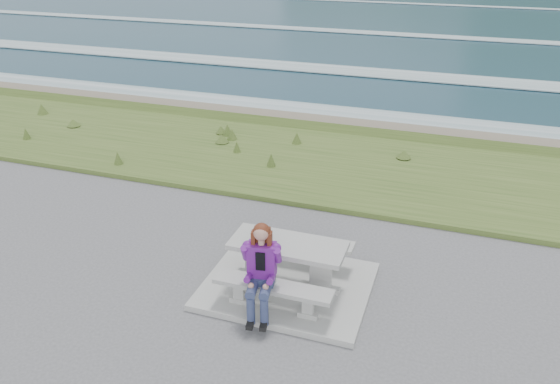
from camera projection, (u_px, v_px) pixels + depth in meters
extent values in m
cube|color=#979893|center=(288.00, 286.00, 8.76)|extent=(2.60, 2.10, 0.10)
cube|color=#979893|center=(256.00, 275.00, 8.88)|extent=(0.62, 0.12, 0.08)
cube|color=#979893|center=(256.00, 259.00, 8.75)|extent=(0.34, 0.09, 0.51)
cube|color=#979893|center=(255.00, 244.00, 8.62)|extent=(0.62, 0.12, 0.08)
cube|color=#979893|center=(320.00, 288.00, 8.56)|extent=(0.62, 0.12, 0.08)
cube|color=#979893|center=(321.00, 272.00, 8.43)|extent=(0.34, 0.09, 0.51)
cube|color=#979893|center=(322.00, 256.00, 8.30)|extent=(0.62, 0.12, 0.08)
cube|color=#979893|center=(288.00, 245.00, 8.43)|extent=(1.80, 0.75, 0.08)
cube|color=#979893|center=(240.00, 300.00, 8.28)|extent=(0.30, 0.12, 0.08)
cube|color=#979893|center=(239.00, 292.00, 8.22)|extent=(0.17, 0.09, 0.22)
cube|color=#979893|center=(239.00, 284.00, 8.15)|extent=(0.30, 0.12, 0.08)
cube|color=#979893|center=(308.00, 315.00, 7.97)|extent=(0.30, 0.12, 0.08)
cube|color=#979893|center=(308.00, 306.00, 7.90)|extent=(0.17, 0.09, 0.22)
cube|color=#979893|center=(308.00, 298.00, 7.84)|extent=(0.30, 0.12, 0.08)
cube|color=#979893|center=(273.00, 286.00, 7.96)|extent=(1.80, 0.35, 0.07)
cube|color=#979893|center=(271.00, 253.00, 9.47)|extent=(0.30, 0.12, 0.08)
cube|color=#979893|center=(271.00, 246.00, 9.41)|extent=(0.17, 0.09, 0.22)
cube|color=#979893|center=(271.00, 238.00, 9.34)|extent=(0.30, 0.12, 0.08)
cube|color=#979893|center=(331.00, 264.00, 9.16)|extent=(0.30, 0.12, 0.08)
cube|color=#979893|center=(331.00, 257.00, 9.09)|extent=(0.17, 0.09, 0.22)
cube|color=#979893|center=(332.00, 249.00, 9.03)|extent=(0.30, 0.12, 0.08)
cube|color=#979893|center=(301.00, 240.00, 9.15)|extent=(1.80, 0.35, 0.07)
cube|color=#37501E|center=(353.00, 170.00, 13.03)|extent=(160.00, 4.50, 0.22)
cube|color=#6F6953|center=(374.00, 131.00, 15.50)|extent=(160.00, 0.80, 2.20)
cube|color=white|center=(398.00, 124.00, 21.45)|extent=(220.00, 3.00, 0.06)
cube|color=white|center=(420.00, 76.00, 28.25)|extent=(220.00, 2.00, 0.06)
cube|color=white|center=(438.00, 36.00, 38.46)|extent=(220.00, 1.40, 0.06)
cube|color=white|center=(452.00, 5.00, 53.76)|extent=(220.00, 1.00, 0.06)
cube|color=navy|center=(260.00, 300.00, 7.88)|extent=(0.49, 0.76, 0.57)
cube|color=#69198A|center=(262.00, 260.00, 7.84)|extent=(0.44, 0.30, 0.53)
sphere|color=tan|center=(261.00, 233.00, 7.63)|extent=(0.22, 0.22, 0.22)
sphere|color=#512112|center=(262.00, 231.00, 7.64)|extent=(0.24, 0.24, 0.24)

